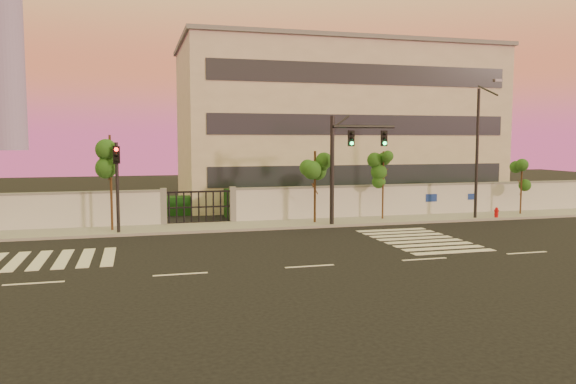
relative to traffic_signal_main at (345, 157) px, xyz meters
name	(u,v)px	position (x,y,z in m)	size (l,w,h in m)	color
ground	(310,266)	(-5.06, -9.34, -3.99)	(120.00, 120.00, 0.00)	black
sidewalk	(255,225)	(-5.06, 1.16, -3.91)	(60.00, 3.00, 0.15)	gray
perimeter_wall	(251,205)	(-4.95, 2.66, -2.92)	(60.00, 0.36, 2.20)	silver
hedge_row	(259,204)	(-3.89, 5.40, -3.17)	(41.00, 4.25, 1.80)	black
institutional_building	(335,125)	(3.94, 12.64, 2.17)	(24.40, 12.40, 12.25)	#BAB29E
distant_skyscraper	(5,20)	(-70.06, 270.66, 58.00)	(16.00, 16.00, 118.00)	gray
road_markings	(251,250)	(-6.64, -5.58, -3.98)	(57.00, 7.62, 0.02)	silver
street_tree_c	(111,161)	(-12.82, 1.14, -0.15)	(1.57, 1.25, 5.21)	#382314
street_tree_d	(315,171)	(-1.48, 1.00, -0.81)	(1.60, 1.28, 4.31)	#382314
street_tree_e	(383,170)	(2.98, 1.32, -0.86)	(1.30, 1.03, 4.26)	#382314
street_tree_f	(522,176)	(12.67, 1.11, -1.38)	(1.37, 1.09, 3.54)	#382314
traffic_signal_main	(345,157)	(0.00, 0.00, 0.00)	(3.99, 0.49, 6.31)	black
traffic_signal_secondary	(117,177)	(-12.49, 0.20, -0.93)	(0.38, 0.35, 4.83)	black
streetlight_east	(479,146)	(8.70, 0.04, 0.57)	(0.50, 2.03, 8.44)	black
fire_hydrant	(496,214)	(10.03, -0.05, -3.60)	(0.31, 0.29, 0.78)	#B50C0E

